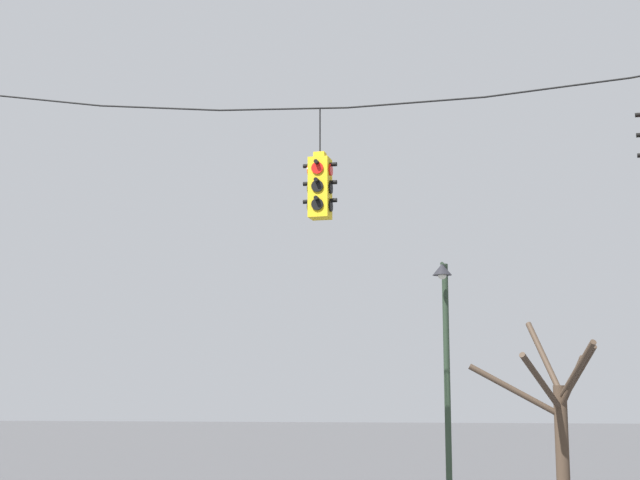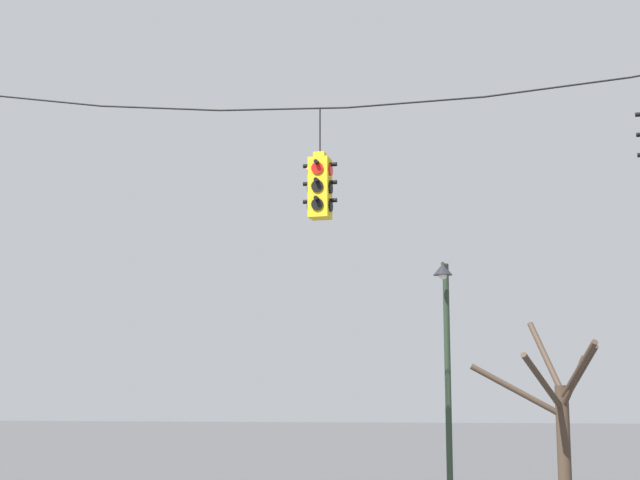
% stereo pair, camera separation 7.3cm
% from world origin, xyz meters
% --- Properties ---
extents(span_wire, '(16.00, 0.03, 0.81)m').
position_xyz_m(span_wire, '(0.00, 0.46, 7.25)').
color(span_wire, black).
extents(traffic_light_near_left_pole, '(0.58, 0.58, 1.89)m').
position_xyz_m(traffic_light_near_left_pole, '(-1.62, 0.46, 5.64)').
color(traffic_light_near_left_pole, yellow).
extents(street_lamp, '(0.37, 0.65, 4.75)m').
position_xyz_m(street_lamp, '(0.01, 3.70, 3.14)').
color(street_lamp, '#233323').
rests_on(street_lamp, ground_plane).
extents(bare_tree, '(3.03, 3.30, 4.13)m').
position_xyz_m(bare_tree, '(1.93, 8.95, 1.99)').
color(bare_tree, '#423326').
rests_on(bare_tree, ground_plane).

